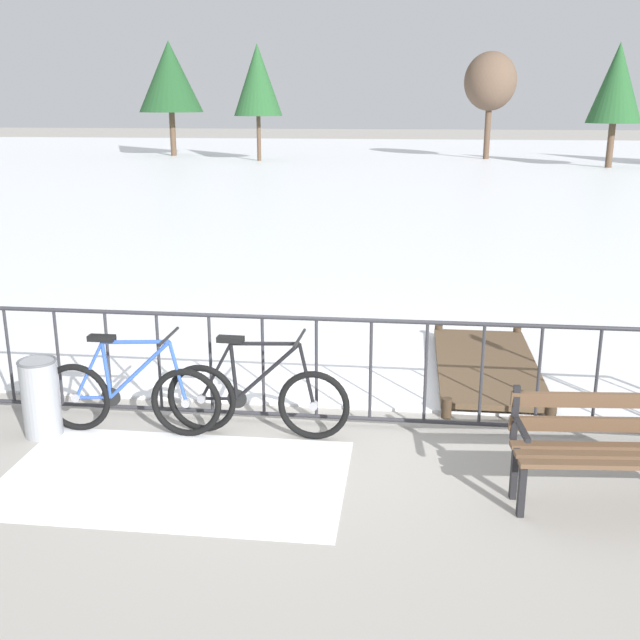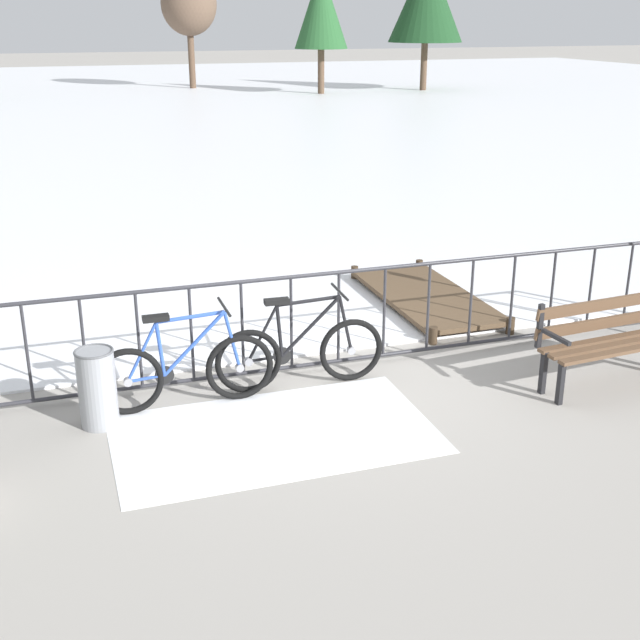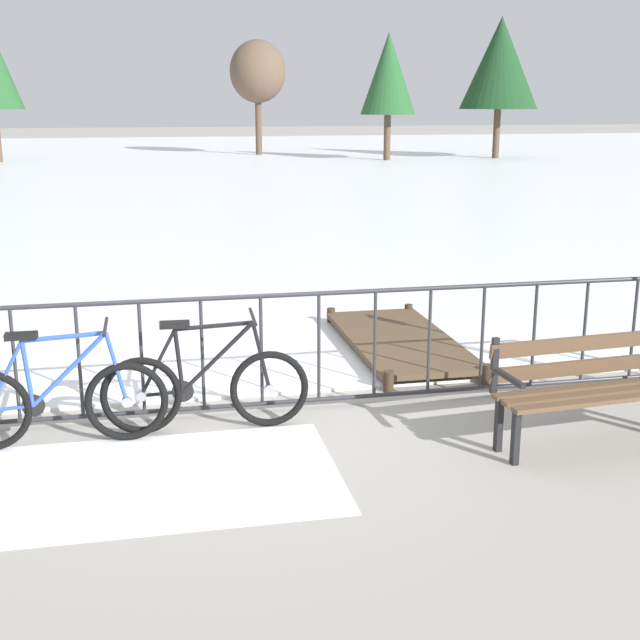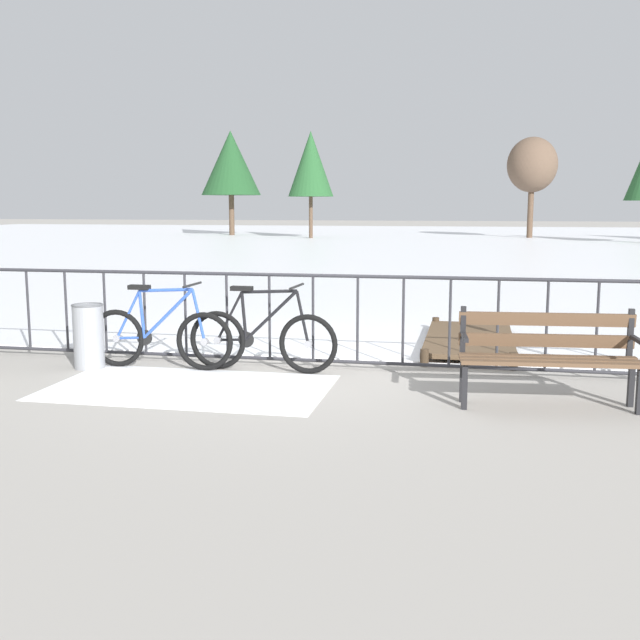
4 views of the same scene
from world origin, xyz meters
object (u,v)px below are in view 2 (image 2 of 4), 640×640
object	(u,v)px
bicycle_near_railing	(300,352)
park_bench	(611,335)
bicycle_second	(184,371)
trash_bin	(97,387)

from	to	relation	value
bicycle_near_railing	park_bench	world-z (taller)	bicycle_near_railing
bicycle_second	trash_bin	distance (m)	0.81
bicycle_near_railing	park_bench	distance (m)	3.09
park_bench	bicycle_second	bearing A→B (deg)	169.38
bicycle_near_railing	trash_bin	bearing A→B (deg)	-173.52
trash_bin	bicycle_near_railing	bearing A→B (deg)	6.48
bicycle_near_railing	bicycle_second	size ratio (longest dim) A/B	1.00
bicycle_second	bicycle_near_railing	bearing A→B (deg)	4.60
bicycle_near_railing	bicycle_second	world-z (taller)	same
bicycle_second	park_bench	bearing A→B (deg)	-10.62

